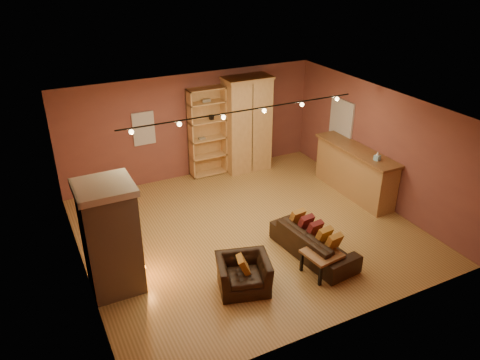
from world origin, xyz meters
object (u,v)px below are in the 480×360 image
bar_counter (355,171)px  coffee_table (322,255)px  armchair (243,269)px  loveseat (314,238)px  armoire (247,124)px  bookcase (206,131)px  fireplace (111,238)px

bar_counter → coffee_table: bearing=-138.6°
armchair → coffee_table: (1.53, -0.28, -0.01)m
loveseat → coffee_table: bearing=153.4°
armoire → armchair: bearing=-118.0°
bar_counter → armoire: bearing=124.1°
armoire → bar_counter: bearing=-55.9°
loveseat → coffee_table: size_ratio=2.88×
armoire → bar_counter: 3.16m
coffee_table → armoire: bearing=79.4°
armoire → loveseat: (-0.70, -4.32, -0.92)m
loveseat → coffee_table: loveseat is taller
bookcase → armchair: (-1.33, -4.82, -0.82)m
loveseat → bar_counter: bearing=-60.3°
armoire → armchair: size_ratio=2.43×
bookcase → loveseat: size_ratio=1.20×
coffee_table → bar_counter: bearing=41.4°
fireplace → bookcase: 5.04m
fireplace → coffee_table: bearing=-21.0°
bookcase → coffee_table: (0.20, -5.10, -0.83)m
bookcase → fireplace: bearing=-132.4°
fireplace → coffee_table: fireplace is taller
armchair → coffee_table: size_ratio=1.54×
fireplace → bar_counter: 6.33m
bar_counter → loveseat: size_ratio=1.27×
coffee_table → bookcase: bearing=92.2°
fireplace → loveseat: 3.95m
armchair → coffee_table: bearing=5.7°
bar_counter → loveseat: bar_counter is taller
fireplace → bookcase: size_ratio=0.87×
bookcase → coffee_table: bearing=-87.8°
bar_counter → armchair: size_ratio=2.38×
bar_counter → loveseat: (-2.43, -1.76, -0.22)m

